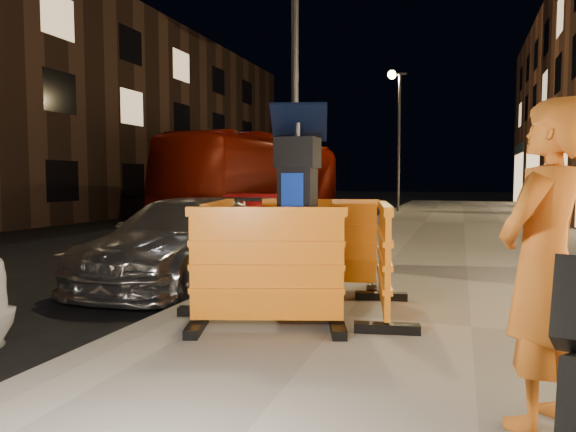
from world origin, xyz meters
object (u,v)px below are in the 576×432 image
(barrier_kerbside, at_px, (220,251))
(car_silver, at_px, (185,280))
(man, at_px, (544,265))
(barrier_front, at_px, (267,269))
(barrier_back, at_px, (320,245))
(bus_doubledecker, at_px, (263,218))
(car_red, at_px, (251,250))
(parking_kiosk, at_px, (298,213))
(barrier_bldgside, at_px, (384,259))

(barrier_kerbside, relative_size, car_silver, 0.34)
(barrier_kerbside, distance_m, man, 3.79)
(barrier_front, xyz_separation_m, man, (2.14, -1.21, 0.35))
(man, bearing_deg, barrier_front, -85.20)
(barrier_back, relative_size, barrier_kerbside, 1.00)
(barrier_back, relative_size, bus_doubledecker, 0.13)
(car_silver, height_order, bus_doubledecker, bus_doubledecker)
(barrier_front, xyz_separation_m, barrier_kerbside, (-0.95, 0.95, 0.00))
(car_silver, bearing_deg, car_red, 94.24)
(parking_kiosk, distance_m, barrier_bldgside, 1.06)
(barrier_back, distance_m, man, 3.79)
(bus_doubledecker, bearing_deg, parking_kiosk, -63.44)
(barrier_kerbside, xyz_separation_m, car_silver, (-1.39, 1.59, -0.73))
(car_red, bearing_deg, barrier_kerbside, -70.94)
(barrier_front, bearing_deg, barrier_back, 72.42)
(barrier_back, bearing_deg, barrier_bldgside, -54.58)
(parking_kiosk, height_order, bus_doubledecker, parking_kiosk)
(car_silver, bearing_deg, barrier_bldgside, -27.25)
(parking_kiosk, relative_size, barrier_kerbside, 1.40)
(barrier_bldgside, relative_size, car_red, 0.40)
(barrier_kerbside, xyz_separation_m, man, (3.09, -2.16, 0.35))
(barrier_front, relative_size, car_silver, 0.34)
(barrier_bldgside, height_order, car_silver, barrier_bldgside)
(man, bearing_deg, parking_kiosk, -101.00)
(parking_kiosk, distance_m, barrier_kerbside, 1.06)
(barrier_kerbside, distance_m, barrier_bldgside, 1.90)
(barrier_kerbside, height_order, man, man)
(barrier_front, height_order, barrier_bldgside, same)
(car_silver, bearing_deg, barrier_front, -48.82)
(barrier_back, relative_size, car_red, 0.40)
(barrier_front, relative_size, barrier_back, 1.00)
(barrier_kerbside, relative_size, man, 0.80)
(car_silver, relative_size, man, 2.34)
(bus_doubledecker, bearing_deg, barrier_kerbside, -66.82)
(barrier_front, bearing_deg, car_silver, 115.02)
(car_silver, distance_m, bus_doubledecker, 12.92)
(parking_kiosk, bearing_deg, barrier_bldgside, -12.58)
(barrier_bldgside, bearing_deg, barrier_front, 124.42)
(barrier_front, distance_m, man, 2.49)
(barrier_front, xyz_separation_m, barrier_bldgside, (0.95, 0.95, 0.00))
(barrier_back, distance_m, car_red, 4.99)
(parking_kiosk, bearing_deg, barrier_kerbside, 167.42)
(barrier_bldgside, xyz_separation_m, car_red, (-3.63, 5.09, -0.73))
(parking_kiosk, height_order, barrier_back, parking_kiosk)
(barrier_back, xyz_separation_m, car_silver, (-2.34, 0.64, -0.73))
(parking_kiosk, xyz_separation_m, barrier_bldgside, (0.95, 0.00, -0.46))
(car_red, bearing_deg, car_silver, -84.09)
(barrier_bldgside, distance_m, car_red, 6.29)
(barrier_kerbside, height_order, barrier_bldgside, same)
(bus_doubledecker, bearing_deg, car_red, -66.43)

